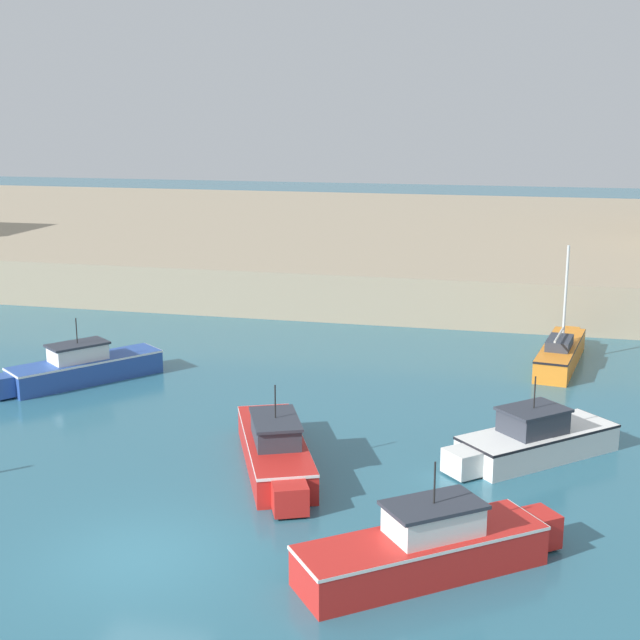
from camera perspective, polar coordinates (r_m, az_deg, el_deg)
ground_plane at (r=20.18m, az=-11.48°, el=-14.64°), size 200.00×200.00×0.00m
quay_seawall at (r=59.21m, az=5.78°, el=5.20°), size 120.00×40.00×2.20m
sailboat_orange_1 at (r=34.70m, az=15.16°, el=-1.99°), size 2.04×6.20×4.50m
motorboat_red_2 at (r=19.08m, az=6.97°, el=-14.23°), size 5.45×4.59×2.44m
motorboat_white_3 at (r=25.38m, az=13.50°, el=-7.46°), size 4.76×4.61×2.36m
motorboat_blue_6 at (r=32.47m, az=-15.01°, el=-2.94°), size 4.52×5.43×2.34m
motorboat_red_8 at (r=24.05m, az=-2.88°, el=-8.24°), size 3.56×6.07×2.36m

